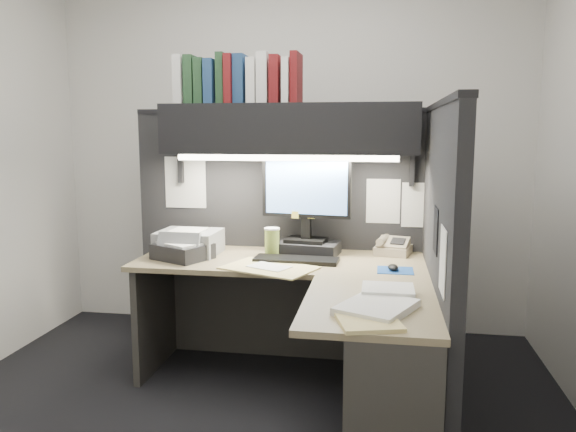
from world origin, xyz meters
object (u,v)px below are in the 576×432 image
(monitor, at_px, (306,216))
(overhead_shelf, at_px, (289,129))
(keyboard, at_px, (296,260))
(notebook_stack, at_px, (183,251))
(desk, at_px, (324,343))
(telephone, at_px, (393,247))
(printer, at_px, (189,242))
(coffee_cup, at_px, (272,243))

(monitor, bearing_deg, overhead_shelf, 173.28)
(keyboard, xyz_separation_m, notebook_stack, (-0.68, -0.03, 0.03))
(desk, bearing_deg, monitor, 104.75)
(desk, relative_size, telephone, 8.01)
(monitor, distance_m, telephone, 0.58)
(overhead_shelf, distance_m, printer, 0.94)
(desk, xyz_separation_m, notebook_stack, (-0.90, 0.48, 0.33))
(overhead_shelf, relative_size, printer, 4.24)
(desk, distance_m, notebook_stack, 1.07)
(overhead_shelf, distance_m, coffee_cup, 0.70)
(overhead_shelf, xyz_separation_m, keyboard, (0.08, -0.24, -0.76))
(overhead_shelf, bearing_deg, telephone, 5.94)
(keyboard, bearing_deg, telephone, 31.31)
(keyboard, bearing_deg, monitor, 84.78)
(desk, distance_m, keyboard, 0.63)
(telephone, bearing_deg, monitor, -156.28)
(notebook_stack, bearing_deg, overhead_shelf, 24.59)
(telephone, distance_m, notebook_stack, 1.29)
(printer, bearing_deg, monitor, 10.64)
(monitor, bearing_deg, printer, -163.69)
(desk, distance_m, printer, 1.15)
(overhead_shelf, xyz_separation_m, telephone, (0.64, 0.07, -0.73))
(telephone, bearing_deg, desk, -99.03)
(keyboard, xyz_separation_m, telephone, (0.56, 0.31, 0.03))
(desk, relative_size, notebook_stack, 5.56)
(keyboard, height_order, coffee_cup, coffee_cup)
(overhead_shelf, height_order, keyboard, overhead_shelf)
(keyboard, bearing_deg, notebook_stack, -174.95)
(monitor, bearing_deg, keyboard, -90.21)
(desk, distance_m, telephone, 0.95)
(desk, height_order, notebook_stack, notebook_stack)
(monitor, bearing_deg, telephone, 17.45)
(desk, xyz_separation_m, keyboard, (-0.22, 0.51, 0.30))
(coffee_cup, xyz_separation_m, notebook_stack, (-0.51, -0.15, -0.04))
(overhead_shelf, relative_size, monitor, 2.59)
(printer, distance_m, notebook_stack, 0.14)
(desk, distance_m, overhead_shelf, 1.33)
(overhead_shelf, bearing_deg, desk, -68.21)
(overhead_shelf, relative_size, telephone, 7.30)
(monitor, height_order, telephone, monitor)
(desk, bearing_deg, telephone, 67.31)
(keyboard, relative_size, telephone, 2.31)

